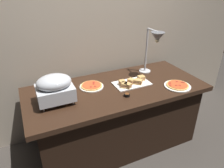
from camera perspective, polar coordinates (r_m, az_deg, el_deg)
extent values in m
plane|color=#38332D|center=(2.68, 1.05, -15.33)|extent=(8.00, 8.00, 0.00)
cube|color=tan|center=(2.50, -3.82, 13.05)|extent=(4.40, 0.04, 2.40)
cube|color=black|center=(2.25, 1.21, -1.44)|extent=(1.90, 0.84, 0.05)
cube|color=black|center=(2.45, 1.12, -9.23)|extent=(1.75, 0.74, 0.71)
cylinder|color=#B7BABF|center=(1.93, -17.98, -6.63)|extent=(0.01, 0.01, 0.04)
cylinder|color=#B7BABF|center=(1.97, -10.42, -5.03)|extent=(0.01, 0.01, 0.04)
cylinder|color=#B7BABF|center=(2.11, -18.84, -3.68)|extent=(0.01, 0.01, 0.04)
cylinder|color=#B7BABF|center=(2.14, -11.92, -2.27)|extent=(0.01, 0.01, 0.04)
cube|color=#B7BABF|center=(1.99, -15.07, -2.28)|extent=(0.33, 0.26, 0.13)
ellipsoid|color=#B7BABF|center=(1.94, -15.45, 0.48)|extent=(0.31, 0.25, 0.14)
cylinder|color=#B7BABF|center=(2.63, 8.84, 3.51)|extent=(0.14, 0.14, 0.01)
cylinder|color=#B7BABF|center=(2.54, 9.26, 8.94)|extent=(0.02, 0.02, 0.51)
cylinder|color=#B7BABF|center=(2.40, 10.99, 14.09)|extent=(0.02, 0.19, 0.02)
cone|color=#595B60|center=(2.33, 12.22, 12.36)|extent=(0.15, 0.15, 0.10)
sphere|color=#F9EAB2|center=(2.35, 12.12, 11.42)|extent=(0.04, 0.04, 0.04)
cylinder|color=white|center=(2.25, -5.55, -0.69)|extent=(0.25, 0.25, 0.01)
cylinder|color=#DBA856|center=(2.24, -5.56, -0.42)|extent=(0.23, 0.23, 0.01)
cylinder|color=#B74723|center=(2.24, -5.57, -0.24)|extent=(0.20, 0.20, 0.00)
cylinder|color=maroon|center=(2.20, -4.58, -0.66)|extent=(0.02, 0.02, 0.00)
cylinder|color=maroon|center=(2.25, -5.00, 0.06)|extent=(0.02, 0.02, 0.00)
cylinder|color=maroon|center=(2.28, -4.97, 0.50)|extent=(0.02, 0.02, 0.00)
cylinder|color=maroon|center=(2.19, -5.71, -0.77)|extent=(0.02, 0.02, 0.00)
cylinder|color=white|center=(2.35, 17.28, -0.54)|extent=(0.28, 0.28, 0.01)
cylinder|color=#DBA856|center=(2.35, 17.32, -0.28)|extent=(0.23, 0.23, 0.01)
cylinder|color=#B74723|center=(2.34, 17.34, -0.11)|extent=(0.21, 0.21, 0.00)
cylinder|color=maroon|center=(2.40, 18.36, 0.54)|extent=(0.02, 0.02, 0.00)
cylinder|color=maroon|center=(2.30, 15.53, -0.24)|extent=(0.02, 0.02, 0.00)
cylinder|color=maroon|center=(2.32, 17.87, -0.37)|extent=(0.02, 0.02, 0.00)
cylinder|color=maroon|center=(2.31, 16.99, -0.34)|extent=(0.02, 0.02, 0.00)
cylinder|color=maroon|center=(2.40, 18.83, 0.39)|extent=(0.02, 0.02, 0.00)
cylinder|color=maroon|center=(2.40, 17.15, 0.65)|extent=(0.02, 0.02, 0.00)
cylinder|color=maroon|center=(2.34, 15.41, 0.25)|extent=(0.02, 0.02, 0.00)
cube|color=white|center=(2.31, 5.40, 0.11)|extent=(0.39, 0.23, 0.01)
cube|color=tan|center=(2.30, 7.12, 0.29)|extent=(0.10, 0.10, 0.02)
cube|color=brown|center=(2.29, 7.14, 0.65)|extent=(0.10, 0.10, 0.01)
cube|color=tan|center=(2.28, 7.17, 1.00)|extent=(0.10, 0.10, 0.02)
cube|color=tan|center=(2.22, 3.32, -0.63)|extent=(0.09, 0.09, 0.02)
cube|color=brown|center=(2.21, 3.33, -0.26)|extent=(0.09, 0.09, 0.01)
cube|color=tan|center=(2.20, 3.34, 0.11)|extent=(0.09, 0.09, 0.02)
cube|color=tan|center=(2.21, 4.27, -0.75)|extent=(0.08, 0.09, 0.02)
cube|color=brown|center=(2.20, 4.28, -0.39)|extent=(0.08, 0.09, 0.01)
cube|color=tan|center=(2.19, 4.30, -0.02)|extent=(0.08, 0.09, 0.02)
cube|color=tan|center=(2.30, 5.21, 0.41)|extent=(0.08, 0.09, 0.02)
cube|color=brown|center=(2.29, 5.23, 0.77)|extent=(0.08, 0.09, 0.01)
cube|color=tan|center=(2.29, 5.25, 1.12)|extent=(0.08, 0.09, 0.02)
cube|color=tan|center=(2.38, 7.88, 1.26)|extent=(0.07, 0.06, 0.02)
cube|color=brown|center=(2.38, 7.90, 1.60)|extent=(0.07, 0.06, 0.01)
cube|color=tan|center=(2.37, 7.93, 1.95)|extent=(0.07, 0.06, 0.02)
cube|color=tan|center=(2.26, 2.79, -0.03)|extent=(0.06, 0.07, 0.02)
cube|color=brown|center=(2.25, 2.80, 0.34)|extent=(0.06, 0.07, 0.01)
cube|color=tan|center=(2.24, 2.81, 0.70)|extent=(0.06, 0.07, 0.02)
cylinder|color=black|center=(2.07, 4.05, -2.94)|extent=(0.06, 0.06, 0.03)
cylinder|color=#562D14|center=(2.06, 4.06, -2.64)|extent=(0.05, 0.05, 0.01)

